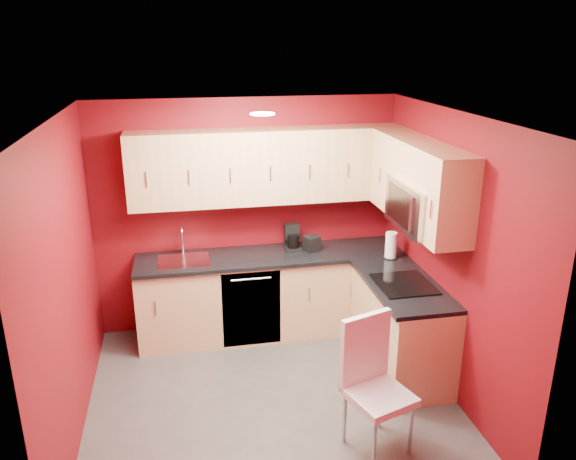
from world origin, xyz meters
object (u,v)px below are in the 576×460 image
object	(u,v)px
paper_towel	(391,245)
dining_chair	(379,389)
coffee_maker	(293,237)
sink	(183,257)
napkin_holder	(311,243)
microwave	(422,206)

from	to	relation	value
paper_towel	dining_chair	size ratio (longest dim) A/B	0.25
coffee_maker	dining_chair	distance (m)	2.16
sink	napkin_holder	size ratio (longest dim) A/B	3.23
napkin_holder	paper_towel	xyz separation A→B (m)	(0.75, -0.37, 0.06)
microwave	coffee_maker	distance (m)	1.56
microwave	dining_chair	xyz separation A→B (m)	(-0.69, -1.00, -1.12)
microwave	coffee_maker	world-z (taller)	microwave
napkin_holder	dining_chair	world-z (taller)	dining_chair
sink	coffee_maker	size ratio (longest dim) A/B	1.94
napkin_holder	dining_chair	size ratio (longest dim) A/B	0.15
coffee_maker	paper_towel	distance (m)	1.03
paper_towel	coffee_maker	bearing A→B (deg)	154.97
microwave	coffee_maker	bearing A→B (deg)	130.65
sink	paper_towel	xyz separation A→B (m)	(2.10, -0.35, 0.10)
coffee_maker	dining_chair	bearing A→B (deg)	-82.14
coffee_maker	paper_towel	xyz separation A→B (m)	(0.94, -0.44, 0.00)
microwave	dining_chair	world-z (taller)	microwave
dining_chair	paper_towel	bearing A→B (deg)	48.54
microwave	napkin_holder	world-z (taller)	microwave
sink	paper_towel	size ratio (longest dim) A/B	1.89
coffee_maker	sink	bearing A→B (deg)	-174.53
coffee_maker	napkin_holder	bearing A→B (deg)	-20.12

